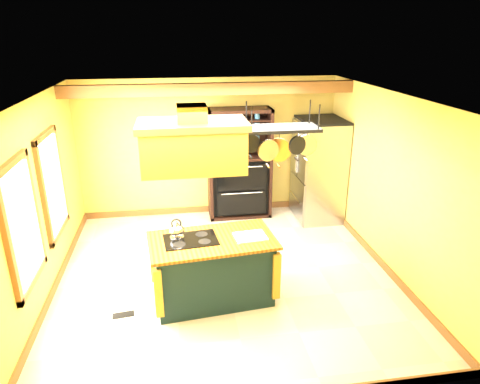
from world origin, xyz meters
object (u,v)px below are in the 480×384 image
object	(u,v)px
refrigerator	(318,172)
hutch	(239,175)
range_hood	(193,144)
pot_rack	(281,136)
kitchen_island	(213,269)

from	to	relation	value
refrigerator	hutch	world-z (taller)	hutch
range_hood	pot_rack	xyz separation A→B (m)	(1.10, 0.01, 0.05)
kitchen_island	hutch	world-z (taller)	hutch
refrigerator	hutch	xyz separation A→B (m)	(-1.50, 0.37, -0.10)
range_hood	refrigerator	bearing A→B (deg)	44.64
pot_rack	refrigerator	world-z (taller)	pot_rack
pot_rack	refrigerator	xyz separation A→B (m)	(1.40, 2.46, -1.33)
range_hood	hutch	world-z (taller)	range_hood
hutch	kitchen_island	bearing A→B (deg)	-105.90
range_hood	hutch	xyz separation A→B (m)	(1.01, 2.84, -1.39)
kitchen_island	range_hood	xyz separation A→B (m)	(-0.20, -0.00, 1.76)
range_hood	kitchen_island	bearing A→B (deg)	0.17
pot_rack	hutch	xyz separation A→B (m)	(-0.10, 2.83, -1.43)
refrigerator	pot_rack	bearing A→B (deg)	-119.61
kitchen_island	pot_rack	bearing A→B (deg)	-5.26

